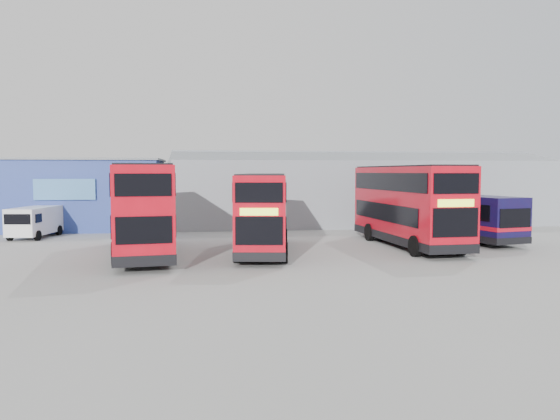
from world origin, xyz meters
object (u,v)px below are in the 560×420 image
object	(u,v)px
panel_van	(35,221)
office_block	(78,193)
double_decker_right	(407,206)
single_decker_blue	(453,217)
double_decker_left	(141,211)
double_decker_centre	(264,213)
maintenance_shed	(358,191)

from	to	relation	value
panel_van	office_block	bearing A→B (deg)	86.50
panel_van	double_decker_right	bearing A→B (deg)	-8.30
single_decker_blue	double_decker_left	bearing A→B (deg)	0.46
office_block	double_decker_centre	xyz separation A→B (m)	(12.19, -14.26, -0.55)
double_decker_left	office_block	bearing A→B (deg)	-74.39
double_decker_right	maintenance_shed	bearing A→B (deg)	81.27
double_decker_right	office_block	bearing A→B (deg)	144.58
panel_van	maintenance_shed	bearing A→B (deg)	28.54
office_block	double_decker_left	size ratio (longest dim) A/B	1.13
maintenance_shed	single_decker_blue	xyz separation A→B (m)	(2.44, -12.45, -1.22)
double_decker_centre	office_block	bearing A→B (deg)	139.38
office_block	single_decker_blue	world-z (taller)	office_block
maintenance_shed	single_decker_blue	bearing A→B (deg)	-78.92
double_decker_left	panel_van	size ratio (longest dim) A/B	2.33
double_decker_left	double_decker_right	world-z (taller)	double_decker_left
double_decker_left	single_decker_blue	distance (m)	18.84
double_decker_right	single_decker_blue	bearing A→B (deg)	30.51
office_block	single_decker_blue	xyz separation A→B (m)	(24.44, -10.44, -1.20)
maintenance_shed	double_decker_centre	world-z (taller)	maintenance_shed
maintenance_shed	double_decker_left	bearing A→B (deg)	-134.08
maintenance_shed	panel_van	world-z (taller)	maintenance_shed
office_block	maintenance_shed	size ratio (longest dim) A/B	0.40
office_block	double_decker_left	xyz separation A→B (m)	(6.05, -14.46, -0.33)
double_decker_right	panel_van	xyz separation A→B (m)	(-21.84, 7.11, -1.16)
double_decker_left	double_decker_right	xyz separation A→B (m)	(14.39, 1.39, -0.01)
double_decker_right	double_decker_centre	bearing A→B (deg)	-174.66
single_decker_blue	panel_van	xyz separation A→B (m)	(-25.84, 4.48, -0.30)
office_block	double_decker_left	bearing A→B (deg)	-67.28
office_block	double_decker_right	size ratio (longest dim) A/B	1.14
double_decker_right	single_decker_blue	xyz separation A→B (m)	(4.00, 2.63, -0.86)
maintenance_shed	double_decker_right	world-z (taller)	maintenance_shed
office_block	panel_van	xyz separation A→B (m)	(-1.40, -5.97, -1.49)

